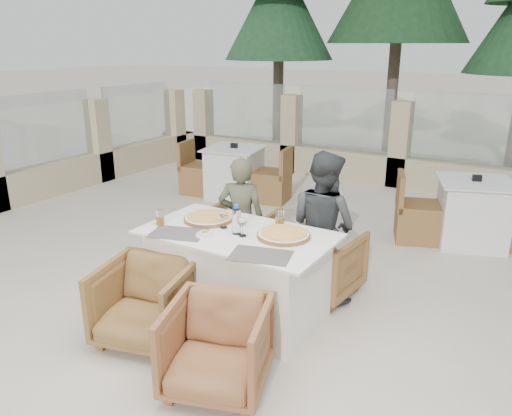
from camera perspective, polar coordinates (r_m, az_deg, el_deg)
The scene contains 24 objects.
ground at distance 4.57m, azimuth -1.79°, elevation -11.48°, with size 80.00×80.00×0.00m, color beige.
sand_patch at distance 17.60m, azimuth 24.28°, elevation 9.30°, with size 30.00×16.00×0.01m, color beige.
perimeter_wall_far at distance 8.53m, azimuth 16.18°, elevation 7.65°, with size 10.00×0.34×1.60m, color tan, non-canonical shape.
perimeter_wall_left at distance 8.37m, azimuth -22.68°, elevation 6.76°, with size 0.34×7.00×1.60m, color #CBBC8F, non-canonical shape.
pine_far_left at distance 11.79m, azimuth 2.66°, elevation 20.60°, with size 2.42×2.42×5.50m, color #204C29.
dining_table at distance 4.32m, azimuth -2.09°, elevation -7.57°, with size 1.60×0.90×0.77m, color white, non-canonical shape.
placemat_near_left at distance 4.19m, azimuth -8.92°, elevation -2.87°, with size 0.45×0.30×0.00m, color #5E5851.
placemat_near_right at distance 3.72m, azimuth 0.54°, elevation -5.42°, with size 0.45×0.30×0.00m, color #59524C.
pizza_left at distance 4.45m, azimuth -5.45°, elevation -1.07°, with size 0.44×0.44×0.06m, color orange.
pizza_right at distance 4.06m, azimuth 3.17°, elevation -2.97°, with size 0.43×0.43×0.06m, color orange.
water_bottle at distance 4.10m, azimuth -2.24°, elevation -1.29°, with size 0.07×0.07×0.25m, color silver.
wine_glass_centre at distance 4.24m, azimuth -3.72°, elevation -1.11°, with size 0.08×0.08×0.18m, color silver, non-canonical shape.
wine_glass_near at distance 4.05m, azimuth -1.55°, elevation -2.02°, with size 0.08×0.08×0.18m, color silver, non-canonical shape.
beer_glass_left at distance 4.39m, azimuth -10.91°, elevation -1.02°, with size 0.07×0.07×0.14m, color orange.
beer_glass_right at distance 4.29m, azimuth 2.73°, elevation -1.10°, with size 0.08×0.08×0.15m, color orange.
olive_dish at distance 4.10m, azimuth -5.89°, elevation -2.92°, with size 0.11×0.11×0.04m, color white, non-canonical shape.
armchair_far_left at distance 5.18m, azimuth -2.21°, elevation -3.74°, with size 0.70×0.72×0.66m, color brown.
armchair_far_right at distance 4.77m, azimuth 7.52°, elevation -6.17°, with size 0.66×0.68×0.62m, color brown.
armchair_near_left at distance 4.10m, azimuth -12.48°, elevation -10.51°, with size 0.69×0.71×0.65m, color brown.
armchair_near_right at distance 3.51m, azimuth -4.46°, elevation -15.57°, with size 0.67×0.69×0.63m, color #945D35.
diner_left at distance 4.87m, azimuth -1.69°, elevation -1.41°, with size 0.46×0.30×1.26m, color #4A4C37.
diner_right at distance 4.57m, azimuth 7.65°, elevation -2.06°, with size 0.67×0.53×1.39m, color #36383A.
bg_table_a at distance 7.68m, azimuth -2.47°, elevation 4.07°, with size 1.64×0.82×0.77m, color silver, non-canonical shape.
bg_table_b at distance 6.36m, azimuth 23.46°, elevation -0.50°, with size 1.64×0.82×0.77m, color silver, non-canonical shape.
Camera 1 is at (2.18, -3.31, 2.27)m, focal length 35.00 mm.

